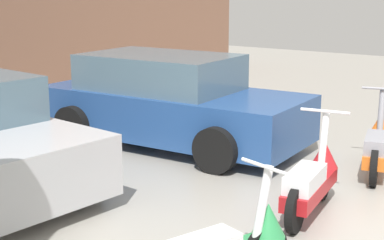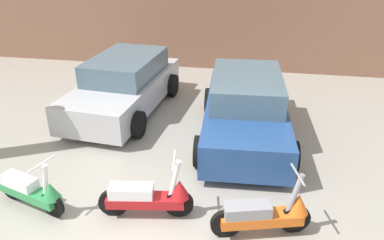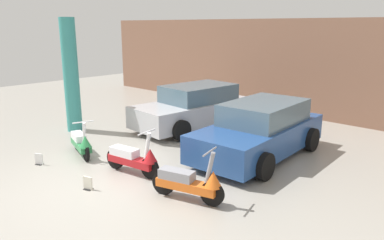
{
  "view_description": "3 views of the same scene",
  "coord_description": "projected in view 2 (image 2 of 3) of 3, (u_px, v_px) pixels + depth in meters",
  "views": [
    {
      "loc": [
        -5.24,
        -1.42,
        2.28
      ],
      "look_at": [
        -0.48,
        1.99,
        0.93
      ],
      "focal_mm": 55.0,
      "sensor_mm": 36.0,
      "label": 1
    },
    {
      "loc": [
        1.47,
        -3.43,
        3.86
      ],
      "look_at": [
        0.45,
        2.39,
        0.93
      ],
      "focal_mm": 35.0,
      "sensor_mm": 36.0,
      "label": 2
    },
    {
      "loc": [
        6.03,
        -3.71,
        3.07
      ],
      "look_at": [
        0.25,
        2.48,
        0.92
      ],
      "focal_mm": 35.0,
      "sensor_mm": 36.0,
      "label": 3
    }
  ],
  "objects": [
    {
      "name": "car_rear_center",
      "position": [
        246.0,
        109.0,
        7.75
      ],
      "size": [
        2.03,
        3.93,
        1.3
      ],
      "rotation": [
        0.0,
        0.0,
        -1.51
      ],
      "color": "navy",
      "rests_on": "ground_plane"
    },
    {
      "name": "scooter_front_right",
      "position": [
        150.0,
        196.0,
        5.59
      ],
      "size": [
        1.43,
        0.55,
        1.0
      ],
      "rotation": [
        0.0,
        0.0,
        0.15
      ],
      "color": "black",
      "rests_on": "ground_plane"
    },
    {
      "name": "scooter_front_left",
      "position": [
        32.0,
        190.0,
        5.76
      ],
      "size": [
        1.3,
        0.64,
        0.94
      ],
      "rotation": [
        0.0,
        0.0,
        -0.31
      ],
      "color": "black",
      "rests_on": "ground_plane"
    },
    {
      "name": "scooter_front_center",
      "position": [
        266.0,
        213.0,
        5.24
      ],
      "size": [
        1.41,
        0.66,
        1.01
      ],
      "rotation": [
        0.0,
        0.0,
        0.27
      ],
      "color": "black",
      "rests_on": "ground_plane"
    },
    {
      "name": "wall_back",
      "position": [
        210.0,
        16.0,
        11.37
      ],
      "size": [
        19.6,
        0.12,
        3.29
      ],
      "primitive_type": "cube",
      "color": "#845B47",
      "rests_on": "ground_plane"
    },
    {
      "name": "car_rear_left",
      "position": [
        125.0,
        85.0,
        8.97
      ],
      "size": [
        2.11,
        3.95,
        1.3
      ],
      "rotation": [
        0.0,
        0.0,
        -1.66
      ],
      "color": "#B7B7BC",
      "rests_on": "ground_plane"
    }
  ]
}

